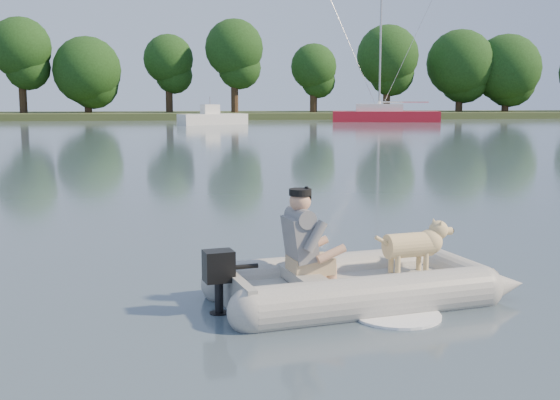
{
  "coord_description": "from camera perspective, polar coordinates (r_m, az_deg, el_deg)",
  "views": [
    {
      "loc": [
        -1.1,
        -6.42,
        2.01
      ],
      "look_at": [
        0.07,
        2.06,
        0.75
      ],
      "focal_mm": 45.0,
      "sensor_mm": 36.0,
      "label": 1
    }
  ],
  "objects": [
    {
      "name": "dog",
      "position": [
        7.36,
        10.42,
        -3.98
      ],
      "size": [
        0.86,
        0.45,
        0.55
      ],
      "primitive_type": null,
      "rotation": [
        0.0,
        0.0,
        0.2
      ],
      "color": "tan",
      "rests_on": "dinghy"
    },
    {
      "name": "outboard_motor",
      "position": [
        6.61,
        -4.99,
        -6.89
      ],
      "size": [
        0.41,
        0.32,
        0.69
      ],
      "primitive_type": null,
      "rotation": [
        0.0,
        0.0,
        0.2
      ],
      "color": "black",
      "rests_on": "dinghy"
    },
    {
      "name": "dinghy",
      "position": [
        7.04,
        6.59,
        -3.95
      ],
      "size": [
        4.73,
        3.81,
        1.23
      ],
      "primitive_type": null,
      "rotation": [
        0.0,
        0.0,
        0.2
      ],
      "color": "gray",
      "rests_on": "water"
    },
    {
      "name": "shore_bank",
      "position": [
        68.46,
        -6.92,
        6.81
      ],
      "size": [
        160.0,
        12.0,
        0.7
      ],
      "primitive_type": "cube",
      "color": "#47512D",
      "rests_on": "water"
    },
    {
      "name": "man",
      "position": [
        6.81,
        1.79,
        -2.88
      ],
      "size": [
        0.73,
        0.66,
        0.95
      ],
      "primitive_type": null,
      "rotation": [
        0.0,
        0.0,
        0.2
      ],
      "color": "slate",
      "rests_on": "dinghy"
    },
    {
      "name": "treeline",
      "position": [
        68.39,
        1.16,
        11.13
      ],
      "size": [
        90.81,
        7.35,
        9.27
      ],
      "color": "#332316",
      "rests_on": "shore_bank"
    },
    {
      "name": "sailboat",
      "position": [
        59.3,
        8.49,
        6.82
      ],
      "size": [
        9.09,
        4.52,
        12.0
      ],
      "rotation": [
        0.0,
        0.0,
        -0.23
      ],
      "color": "#B21422",
      "rests_on": "water"
    },
    {
      "name": "water",
      "position": [
        6.82,
        1.83,
        -8.77
      ],
      "size": [
        160.0,
        160.0,
        0.0
      ],
      "primitive_type": "plane",
      "color": "#50626C",
      "rests_on": "ground"
    },
    {
      "name": "motorboat",
      "position": [
        52.84,
        -5.51,
        7.2
      ],
      "size": [
        5.53,
        3.73,
        2.18
      ],
      "primitive_type": null,
      "rotation": [
        0.0,
        0.0,
        0.37
      ],
      "color": "white",
      "rests_on": "water"
    }
  ]
}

